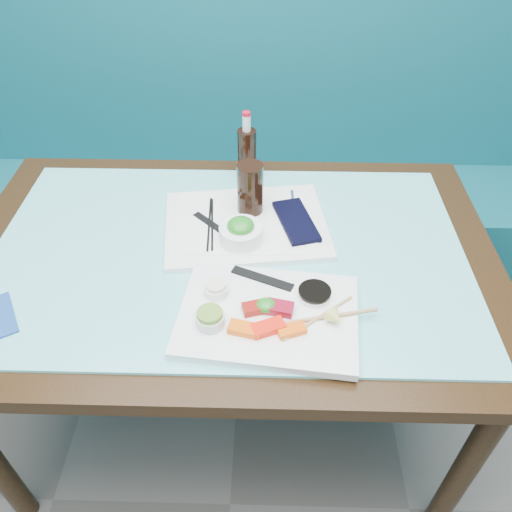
{
  "coord_description": "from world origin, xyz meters",
  "views": [
    {
      "loc": [
        0.1,
        0.49,
        1.62
      ],
      "look_at": [
        0.07,
        1.38,
        0.8
      ],
      "focal_mm": 35.0,
      "sensor_mm": 36.0,
      "label": 1
    }
  ],
  "objects_px": {
    "sashimi_plate": "(268,316)",
    "cola_glass": "(250,189)",
    "seaweed_bowl": "(241,234)",
    "cola_bottle_body": "(247,155)",
    "serving_tray": "(246,225)",
    "booth_bench": "(244,188)",
    "dining_table": "(229,275)"
  },
  "relations": [
    {
      "from": "sashimi_plate",
      "to": "cola_glass",
      "type": "height_order",
      "value": "cola_glass"
    },
    {
      "from": "seaweed_bowl",
      "to": "cola_bottle_body",
      "type": "xyz_separation_m",
      "value": [
        0.0,
        0.32,
        0.04
      ]
    },
    {
      "from": "sashimi_plate",
      "to": "seaweed_bowl",
      "type": "relative_size",
      "value": 3.54
    },
    {
      "from": "seaweed_bowl",
      "to": "serving_tray",
      "type": "bearing_deg",
      "value": 82.41
    },
    {
      "from": "booth_bench",
      "to": "dining_table",
      "type": "bearing_deg",
      "value": -90.0
    },
    {
      "from": "seaweed_bowl",
      "to": "cola_glass",
      "type": "height_order",
      "value": "cola_glass"
    },
    {
      "from": "dining_table",
      "to": "cola_glass",
      "type": "distance_m",
      "value": 0.24
    },
    {
      "from": "booth_bench",
      "to": "cola_glass",
      "type": "distance_m",
      "value": 0.84
    },
    {
      "from": "dining_table",
      "to": "sashimi_plate",
      "type": "xyz_separation_m",
      "value": [
        0.11,
        -0.23,
        0.1
      ]
    },
    {
      "from": "booth_bench",
      "to": "sashimi_plate",
      "type": "relative_size",
      "value": 7.59
    },
    {
      "from": "serving_tray",
      "to": "cola_glass",
      "type": "distance_m",
      "value": 0.1
    },
    {
      "from": "sashimi_plate",
      "to": "cola_bottle_body",
      "type": "xyz_separation_m",
      "value": [
        -0.07,
        0.57,
        0.07
      ]
    },
    {
      "from": "booth_bench",
      "to": "serving_tray",
      "type": "relative_size",
      "value": 6.93
    },
    {
      "from": "dining_table",
      "to": "seaweed_bowl",
      "type": "height_order",
      "value": "seaweed_bowl"
    },
    {
      "from": "sashimi_plate",
      "to": "cola_bottle_body",
      "type": "height_order",
      "value": "cola_bottle_body"
    },
    {
      "from": "dining_table",
      "to": "serving_tray",
      "type": "height_order",
      "value": "serving_tray"
    },
    {
      "from": "serving_tray",
      "to": "cola_bottle_body",
      "type": "distance_m",
      "value": 0.26
    },
    {
      "from": "serving_tray",
      "to": "cola_glass",
      "type": "bearing_deg",
      "value": 72.21
    },
    {
      "from": "booth_bench",
      "to": "cola_glass",
      "type": "bearing_deg",
      "value": -85.62
    },
    {
      "from": "serving_tray",
      "to": "cola_glass",
      "type": "relative_size",
      "value": 2.96
    },
    {
      "from": "sashimi_plate",
      "to": "cola_glass",
      "type": "bearing_deg",
      "value": 104.11
    },
    {
      "from": "dining_table",
      "to": "seaweed_bowl",
      "type": "bearing_deg",
      "value": 32.57
    },
    {
      "from": "serving_tray",
      "to": "seaweed_bowl",
      "type": "distance_m",
      "value": 0.08
    },
    {
      "from": "seaweed_bowl",
      "to": "cola_glass",
      "type": "bearing_deg",
      "value": 81.25
    },
    {
      "from": "booth_bench",
      "to": "cola_bottle_body",
      "type": "bearing_deg",
      "value": -85.79
    },
    {
      "from": "seaweed_bowl",
      "to": "cola_bottle_body",
      "type": "distance_m",
      "value": 0.32
    },
    {
      "from": "serving_tray",
      "to": "cola_glass",
      "type": "height_order",
      "value": "cola_glass"
    },
    {
      "from": "sashimi_plate",
      "to": "seaweed_bowl",
      "type": "distance_m",
      "value": 0.26
    },
    {
      "from": "cola_glass",
      "to": "cola_bottle_body",
      "type": "xyz_separation_m",
      "value": [
        -0.02,
        0.19,
        -0.01
      ]
    },
    {
      "from": "seaweed_bowl",
      "to": "cola_glass",
      "type": "xyz_separation_m",
      "value": [
        0.02,
        0.13,
        0.05
      ]
    },
    {
      "from": "booth_bench",
      "to": "sashimi_plate",
      "type": "xyz_separation_m",
      "value": [
        0.11,
        -1.07,
        0.39
      ]
    },
    {
      "from": "booth_bench",
      "to": "seaweed_bowl",
      "type": "relative_size",
      "value": 26.87
    }
  ]
}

